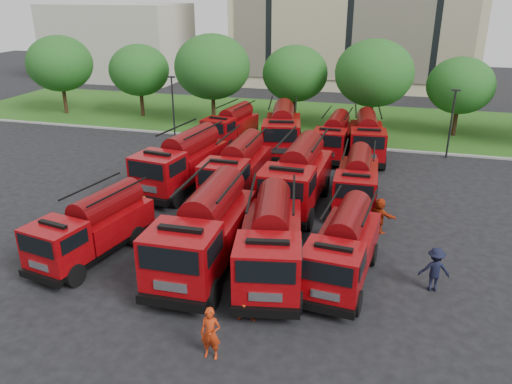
% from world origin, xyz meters
% --- Properties ---
extents(ground, '(140.00, 140.00, 0.00)m').
position_xyz_m(ground, '(0.00, 0.00, 0.00)').
color(ground, black).
rests_on(ground, ground).
extents(lawn, '(70.00, 16.00, 0.12)m').
position_xyz_m(lawn, '(0.00, 26.00, 0.06)').
color(lawn, '#2A5015').
rests_on(lawn, ground).
extents(curb, '(70.00, 0.30, 0.14)m').
position_xyz_m(curb, '(0.00, 17.90, 0.07)').
color(curb, gray).
rests_on(curb, ground).
extents(side_building, '(18.00, 12.00, 10.00)m').
position_xyz_m(side_building, '(-30.00, 44.00, 5.00)').
color(side_building, '#B0AB9C').
rests_on(side_building, ground).
extents(tree_0, '(6.30, 6.30, 7.70)m').
position_xyz_m(tree_0, '(-24.00, 22.00, 5.02)').
color(tree_0, '#382314').
rests_on(tree_0, ground).
extents(tree_1, '(5.71, 5.71, 6.98)m').
position_xyz_m(tree_1, '(-16.00, 23.00, 4.55)').
color(tree_1, '#382314').
rests_on(tree_1, ground).
extents(tree_2, '(6.72, 6.72, 8.22)m').
position_xyz_m(tree_2, '(-8.00, 21.50, 5.35)').
color(tree_2, '#382314').
rests_on(tree_2, ground).
extents(tree_3, '(5.88, 5.88, 7.19)m').
position_xyz_m(tree_3, '(-1.00, 24.00, 4.68)').
color(tree_3, '#382314').
rests_on(tree_3, ground).
extents(tree_4, '(6.55, 6.55, 8.01)m').
position_xyz_m(tree_4, '(6.00, 22.50, 5.22)').
color(tree_4, '#382314').
rests_on(tree_4, ground).
extents(tree_5, '(5.46, 5.46, 6.68)m').
position_xyz_m(tree_5, '(13.00, 23.50, 4.35)').
color(tree_5, '#382314').
rests_on(tree_5, ground).
extents(lamp_post_0, '(0.60, 0.25, 5.11)m').
position_xyz_m(lamp_post_0, '(-10.00, 17.20, 2.90)').
color(lamp_post_0, black).
rests_on(lamp_post_0, ground).
extents(lamp_post_1, '(0.60, 0.25, 5.11)m').
position_xyz_m(lamp_post_1, '(12.00, 17.20, 2.90)').
color(lamp_post_1, black).
rests_on(lamp_post_1, ground).
extents(fire_truck_0, '(3.41, 6.83, 2.97)m').
position_xyz_m(fire_truck_0, '(-5.01, -2.96, 1.50)').
color(fire_truck_0, black).
rests_on(fire_truck_0, ground).
extents(fire_truck_1, '(3.11, 8.08, 3.65)m').
position_xyz_m(fire_truck_1, '(0.34, -2.52, 1.83)').
color(fire_truck_1, black).
rests_on(fire_truck_1, ground).
extents(fire_truck_2, '(3.88, 7.73, 3.36)m').
position_xyz_m(fire_truck_2, '(3.30, -2.45, 1.69)').
color(fire_truck_2, black).
rests_on(fire_truck_2, ground).
extents(fire_truck_3, '(2.90, 6.80, 3.01)m').
position_xyz_m(fire_truck_3, '(6.33, -1.89, 1.52)').
color(fire_truck_3, black).
rests_on(fire_truck_3, ground).
extents(fire_truck_4, '(3.71, 7.98, 3.50)m').
position_xyz_m(fire_truck_4, '(-4.52, 6.22, 1.76)').
color(fire_truck_4, black).
rests_on(fire_truck_4, ground).
extents(fire_truck_5, '(2.73, 7.31, 3.32)m').
position_xyz_m(fire_truck_5, '(-0.91, 6.20, 1.67)').
color(fire_truck_5, black).
rests_on(fire_truck_5, ground).
extents(fire_truck_6, '(3.14, 8.08, 3.64)m').
position_xyz_m(fire_truck_6, '(2.94, 5.32, 1.83)').
color(fire_truck_6, black).
rests_on(fire_truck_6, ground).
extents(fire_truck_7, '(2.58, 6.63, 2.99)m').
position_xyz_m(fire_truck_7, '(6.21, 6.44, 1.50)').
color(fire_truck_7, black).
rests_on(fire_truck_7, ground).
extents(fire_truck_8, '(3.13, 6.69, 2.93)m').
position_xyz_m(fire_truck_8, '(-4.74, 16.67, 1.47)').
color(fire_truck_8, black).
rests_on(fire_truck_8, ground).
extents(fire_truck_9, '(4.06, 8.15, 3.55)m').
position_xyz_m(fire_truck_9, '(-0.14, 15.16, 1.79)').
color(fire_truck_9, black).
rests_on(fire_truck_9, ground).
extents(fire_truck_10, '(2.63, 6.72, 3.02)m').
position_xyz_m(fire_truck_10, '(3.79, 15.38, 1.52)').
color(fire_truck_10, black).
rests_on(fire_truck_10, ground).
extents(fire_truck_11, '(3.12, 7.26, 3.21)m').
position_xyz_m(fire_truck_11, '(6.14, 15.51, 1.62)').
color(fire_truck_11, black).
rests_on(fire_truck_11, ground).
extents(firefighter_0, '(0.72, 0.54, 1.93)m').
position_xyz_m(firefighter_0, '(2.64, -8.13, 0.00)').
color(firefighter_0, '#A3290C').
rests_on(firefighter_0, ground).
extents(firefighter_1, '(0.89, 0.55, 1.75)m').
position_xyz_m(firefighter_1, '(3.30, -5.84, 0.00)').
color(firefighter_1, '#A3290C').
rests_on(firefighter_1, ground).
extents(firefighter_2, '(0.93, 1.20, 1.79)m').
position_xyz_m(firefighter_2, '(5.94, -3.32, 0.00)').
color(firefighter_2, '#A3290C').
rests_on(firefighter_2, ground).
extents(firefighter_3, '(1.33, 0.81, 1.93)m').
position_xyz_m(firefighter_3, '(10.09, -1.79, 0.00)').
color(firefighter_3, black).
rests_on(firefighter_3, ground).
extents(firefighter_4, '(0.91, 0.79, 1.56)m').
position_xyz_m(firefighter_4, '(-4.48, 0.87, 0.00)').
color(firefighter_4, '#A3290C').
rests_on(firefighter_4, ground).
extents(firefighter_5, '(1.85, 1.60, 1.87)m').
position_xyz_m(firefighter_5, '(7.67, 3.14, 0.00)').
color(firefighter_5, '#A3290C').
rests_on(firefighter_5, ground).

